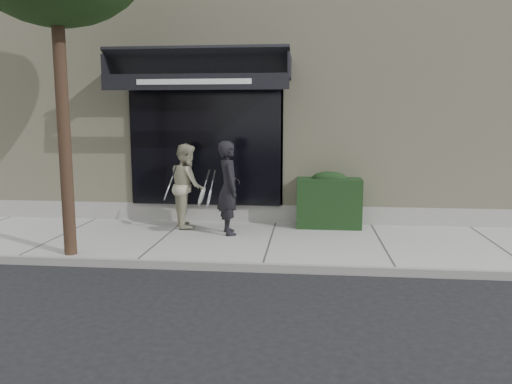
# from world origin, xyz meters

# --- Properties ---
(ground) EXTENTS (80.00, 80.00, 0.00)m
(ground) POSITION_xyz_m (0.00, 0.00, 0.00)
(ground) COLOR black
(ground) RESTS_ON ground
(sidewalk) EXTENTS (20.00, 3.00, 0.12)m
(sidewalk) POSITION_xyz_m (0.00, 0.00, 0.06)
(sidewalk) COLOR #A2A19C
(sidewalk) RESTS_ON ground
(curb) EXTENTS (20.00, 0.10, 0.14)m
(curb) POSITION_xyz_m (0.00, -1.55, 0.07)
(curb) COLOR gray
(curb) RESTS_ON ground
(building_facade) EXTENTS (14.30, 8.04, 5.64)m
(building_facade) POSITION_xyz_m (-0.01, 4.96, 2.74)
(building_facade) COLOR #C1B993
(building_facade) RESTS_ON ground
(hedge) EXTENTS (1.30, 0.70, 1.14)m
(hedge) POSITION_xyz_m (1.10, 1.25, 0.66)
(hedge) COLOR black
(hedge) RESTS_ON sidewalk
(pedestrian_front) EXTENTS (0.86, 0.90, 1.79)m
(pedestrian_front) POSITION_xyz_m (-0.84, 0.40, 1.01)
(pedestrian_front) COLOR black
(pedestrian_front) RESTS_ON sidewalk
(pedestrian_back) EXTENTS (0.91, 1.04, 1.70)m
(pedestrian_back) POSITION_xyz_m (-1.78, 0.94, 0.97)
(pedestrian_back) COLOR #B2AE8E
(pedestrian_back) RESTS_ON sidewalk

